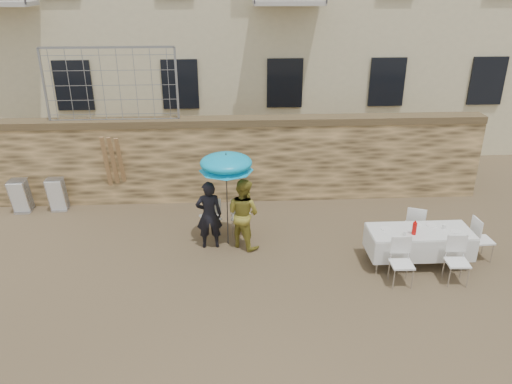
{
  "coord_description": "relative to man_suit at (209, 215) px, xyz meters",
  "views": [
    {
      "loc": [
        -0.12,
        -7.37,
        5.63
      ],
      "look_at": [
        0.4,
        2.2,
        1.4
      ],
      "focal_mm": 35.0,
      "sensor_mm": 36.0,
      "label": 1
    }
  ],
  "objects": [
    {
      "name": "man_suit",
      "position": [
        0.0,
        0.0,
        0.0
      ],
      "size": [
        0.6,
        0.41,
        1.57
      ],
      "primitive_type": "imported",
      "rotation": [
        0.0,
        0.0,
        3.21
      ],
      "color": "black",
      "rests_on": "ground"
    },
    {
      "name": "stone_wall",
      "position": [
        0.62,
        2.59,
        0.32
      ],
      "size": [
        13.0,
        0.5,
        2.2
      ],
      "primitive_type": "cube",
      "color": "olive",
      "rests_on": "ground"
    },
    {
      "name": "table_chair_front_right",
      "position": [
        4.87,
        -1.69,
        -0.3
      ],
      "size": [
        0.51,
        0.51,
        0.96
      ],
      "primitive_type": null,
      "rotation": [
        0.0,
        0.0,
        -0.06
      ],
      "color": "white",
      "rests_on": "ground"
    },
    {
      "name": "table_chair_front_left",
      "position": [
        3.77,
        -1.69,
        -0.3
      ],
      "size": [
        0.49,
        0.49,
        0.96
      ],
      "primitive_type": null,
      "rotation": [
        0.0,
        0.0,
        -0.02
      ],
      "color": "white",
      "rests_on": "ground"
    },
    {
      "name": "woman_dress",
      "position": [
        0.75,
        0.0,
        0.02
      ],
      "size": [
        0.99,
        0.97,
        1.61
      ],
      "primitive_type": "imported",
      "rotation": [
        0.0,
        0.0,
        2.44
      ],
      "color": "gold",
      "rests_on": "ground"
    },
    {
      "name": "soda_bottle",
      "position": [
        4.17,
        -1.09,
        0.12
      ],
      "size": [
        0.09,
        0.09,
        0.26
      ],
      "primitive_type": "cylinder",
      "color": "red",
      "rests_on": "banquet_table"
    },
    {
      "name": "chair_stack_left",
      "position": [
        -4.83,
        2.17,
        -0.32
      ],
      "size": [
        0.46,
        0.47,
        0.92
      ],
      "primitive_type": null,
      "color": "white",
      "rests_on": "ground"
    },
    {
      "name": "chain_link_fence",
      "position": [
        -2.38,
        2.59,
        2.32
      ],
      "size": [
        3.2,
        0.06,
        1.8
      ],
      "primitive_type": null,
      "color": "gray",
      "rests_on": "stone_wall"
    },
    {
      "name": "table_chair_back",
      "position": [
        4.57,
        -0.14,
        -0.3
      ],
      "size": [
        0.62,
        0.62,
        0.96
      ],
      "primitive_type": null,
      "rotation": [
        0.0,
        0.0,
        2.77
      ],
      "color": "white",
      "rests_on": "ground"
    },
    {
      "name": "banquet_table",
      "position": [
        4.37,
        -0.94,
        -0.05
      ],
      "size": [
        2.1,
        0.85,
        0.78
      ],
      "color": "silver",
      "rests_on": "ground"
    },
    {
      "name": "umbrella",
      "position": [
        0.4,
        0.1,
        1.1
      ],
      "size": [
        1.16,
        1.16,
        2.0
      ],
      "color": "#3F3F44",
      "rests_on": "ground"
    },
    {
      "name": "chair_stack_right",
      "position": [
        -3.93,
        2.17,
        -0.32
      ],
      "size": [
        0.46,
        0.4,
        0.92
      ],
      "primitive_type": null,
      "color": "white",
      "rests_on": "ground"
    },
    {
      "name": "table_chair_side",
      "position": [
        5.77,
        -0.84,
        -0.3
      ],
      "size": [
        0.51,
        0.51,
        0.96
      ],
      "primitive_type": null,
      "rotation": [
        0.0,
        0.0,
        1.63
      ],
      "color": "white",
      "rests_on": "ground"
    },
    {
      "name": "wood_planks",
      "position": [
        -2.33,
        2.24,
        0.22
      ],
      "size": [
        0.7,
        0.2,
        2.0
      ],
      "primitive_type": null,
      "color": "#A37749",
      "rests_on": "ground"
    },
    {
      "name": "couple_chair_right",
      "position": [
        0.7,
        0.55,
        -0.3
      ],
      "size": [
        0.53,
        0.53,
        0.96
      ],
      "primitive_type": null,
      "rotation": [
        0.0,
        0.0,
        3.04
      ],
      "color": "white",
      "rests_on": "ground"
    },
    {
      "name": "couple_chair_left",
      "position": [
        0.0,
        0.55,
        -0.3
      ],
      "size": [
        0.62,
        0.62,
        0.96
      ],
      "primitive_type": null,
      "rotation": [
        0.0,
        0.0,
        3.52
      ],
      "color": "white",
      "rests_on": "ground"
    },
    {
      "name": "ground",
      "position": [
        0.62,
        -2.41,
        -0.78
      ],
      "size": [
        80.0,
        80.0,
        0.0
      ],
      "primitive_type": "plane",
      "color": "brown",
      "rests_on": "ground"
    }
  ]
}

